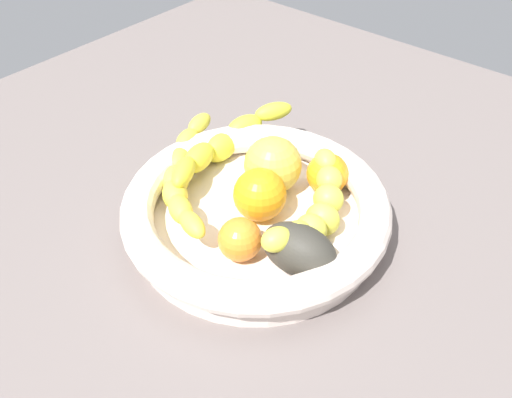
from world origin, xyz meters
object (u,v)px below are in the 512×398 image
(banana_draped_right, at_px, (316,210))
(orange_front, at_px, (240,239))
(banana_draped_left, at_px, (224,143))
(apple_yellow, at_px, (273,165))
(orange_mid_left, at_px, (260,195))
(fruit_bowl, at_px, (256,211))
(orange_mid_right, at_px, (327,174))
(banana_arching_top, at_px, (182,175))
(avocado_dark, at_px, (299,250))

(banana_draped_right, bearing_deg, orange_front, -114.82)
(banana_draped_left, distance_m, orange_front, 0.18)
(banana_draped_left, bearing_deg, apple_yellow, -2.52)
(banana_draped_right, distance_m, orange_mid_left, 0.07)
(apple_yellow, bearing_deg, orange_front, -67.83)
(fruit_bowl, bearing_deg, orange_mid_right, 70.24)
(banana_draped_right, bearing_deg, fruit_bowl, -157.45)
(banana_draped_right, relative_size, apple_yellow, 2.60)
(banana_arching_top, bearing_deg, orange_mid_right, 40.44)
(banana_draped_left, height_order, banana_draped_right, banana_draped_right)
(avocado_dark, bearing_deg, orange_front, -155.94)
(banana_draped_left, xyz_separation_m, orange_front, (0.14, -0.12, -0.00))
(orange_front, relative_size, avocado_dark, 0.57)
(orange_mid_left, height_order, orange_mid_right, orange_mid_left)
(banana_draped_right, xyz_separation_m, orange_mid_left, (-0.07, -0.02, -0.00))
(banana_draped_left, xyz_separation_m, orange_mid_right, (0.14, 0.04, -0.00))
(orange_mid_right, bearing_deg, fruit_bowl, -109.76)
(fruit_bowl, xyz_separation_m, apple_yellow, (-0.02, 0.06, 0.03))
(apple_yellow, bearing_deg, avocado_dark, -39.50)
(banana_arching_top, relative_size, avocado_dark, 2.23)
(banana_draped_right, xyz_separation_m, avocado_dark, (0.02, -0.06, -0.01))
(banana_arching_top, height_order, apple_yellow, apple_yellow)
(fruit_bowl, bearing_deg, banana_draped_left, 150.33)
(banana_draped_right, xyz_separation_m, banana_arching_top, (-0.17, -0.05, -0.01))
(fruit_bowl, height_order, banana_draped_right, banana_draped_right)
(avocado_dark, relative_size, apple_yellow, 1.18)
(banana_draped_left, relative_size, apple_yellow, 3.29)
(banana_draped_left, distance_m, banana_draped_right, 0.18)
(banana_draped_right, height_order, avocado_dark, banana_draped_right)
(orange_front, distance_m, avocado_dark, 0.07)
(banana_draped_left, bearing_deg, fruit_bowl, -29.67)
(fruit_bowl, relative_size, apple_yellow, 4.40)
(fruit_bowl, distance_m, orange_front, 0.07)
(banana_draped_left, relative_size, orange_front, 4.85)
(orange_mid_right, distance_m, apple_yellow, 0.07)
(banana_arching_top, distance_m, orange_front, 0.14)
(banana_arching_top, height_order, orange_mid_right, orange_mid_right)
(orange_front, bearing_deg, banana_arching_top, 163.66)
(orange_front, xyz_separation_m, avocado_dark, (0.06, 0.03, 0.00))
(banana_arching_top, bearing_deg, avocado_dark, -3.31)
(banana_arching_top, height_order, orange_front, orange_front)
(banana_arching_top, relative_size, apple_yellow, 2.63)
(apple_yellow, bearing_deg, fruit_bowl, -70.01)
(orange_mid_right, relative_size, apple_yellow, 0.73)
(fruit_bowl, distance_m, banana_draped_left, 0.13)
(avocado_dark, bearing_deg, apple_yellow, 140.50)
(orange_front, bearing_deg, orange_mid_left, 111.09)
(banana_draped_left, bearing_deg, orange_mid_left, -26.57)
(banana_draped_right, height_order, banana_arching_top, banana_draped_right)
(orange_mid_left, height_order, apple_yellow, apple_yellow)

